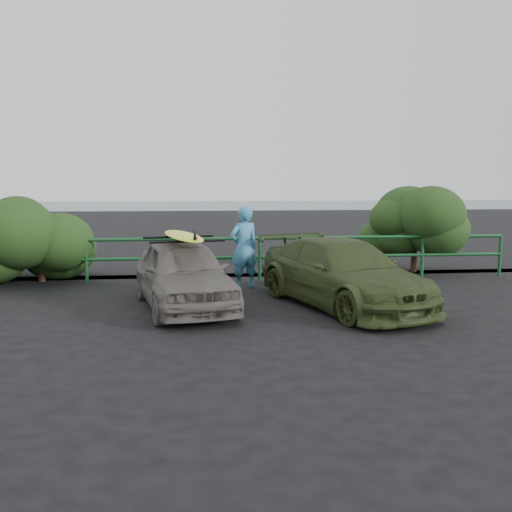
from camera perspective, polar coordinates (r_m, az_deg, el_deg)
The scene contains 10 objects.
ground at distance 8.59m, azimuth -2.49°, elevation -8.14°, with size 80.00×80.00×0.00m, color black.
ocean at distance 68.30m, azimuth -5.77°, elevation 5.32°, with size 200.00×200.00×0.00m, color slate.
guardrail at distance 13.39m, azimuth -3.89°, elevation -0.30°, with size 14.00×0.08×1.04m, color #164D23, non-canonical shape.
shrub_left at distance 14.37m, azimuth -23.48°, elevation 1.48°, with size 3.20×2.40×1.96m, color #234117, non-canonical shape.
shrub_right at distance 14.89m, azimuth 15.63°, elevation 1.93°, with size 3.20×2.40×1.93m, color #234117, non-canonical shape.
sedan at distance 10.53m, azimuth -7.26°, elevation -1.82°, with size 1.48×3.68×1.25m, color #67615C.
olive_vehicle at distance 10.72m, azimuth 8.64°, elevation -1.72°, with size 1.74×4.28×1.24m, color #35431D.
man at distance 12.36m, azimuth -1.21°, elevation 0.84°, with size 0.65×0.43×1.80m, color #3F8EBF.
roof_rack at distance 10.45m, azimuth -7.32°, elevation 1.69°, with size 1.33×0.93×0.04m, color black, non-canonical shape.
surfboard at distance 10.45m, azimuth -7.32°, elevation 2.02°, with size 0.53×2.54×0.08m, color #F5FF1A.
Camera 1 is at (-0.52, -8.26, 2.28)m, focal length 40.00 mm.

